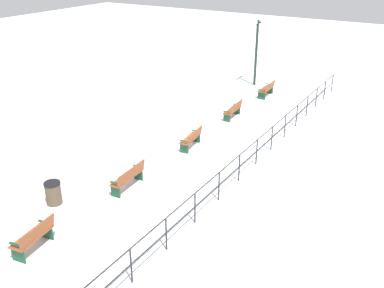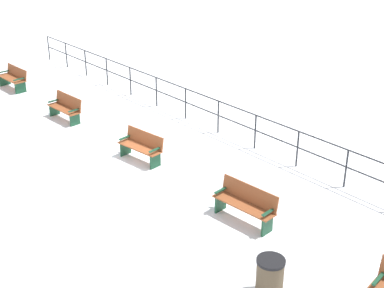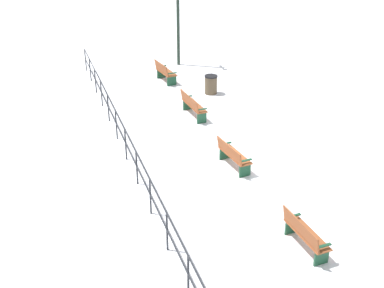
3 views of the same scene
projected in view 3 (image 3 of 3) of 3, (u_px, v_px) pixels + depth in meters
ground_plane at (236, 167)px, 15.59m from camera, size 80.00×80.00×0.00m
bench_second at (304, 234)px, 11.75m from camera, size 0.56×1.51×0.87m
bench_third at (233, 155)px, 15.34m from camera, size 0.66×1.52×0.87m
bench_fourth at (193, 105)px, 18.98m from camera, size 0.60×1.68×0.91m
bench_fifth at (165, 72)px, 22.62m from camera, size 0.75×1.46×0.94m
lamppost_middle at (178, 4)px, 23.83m from camera, size 0.23×0.85×5.13m
waterfront_railing at (137, 162)px, 14.33m from camera, size 0.05×22.88×1.12m
trash_bin at (211, 84)px, 21.29m from camera, size 0.57×0.57×0.83m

